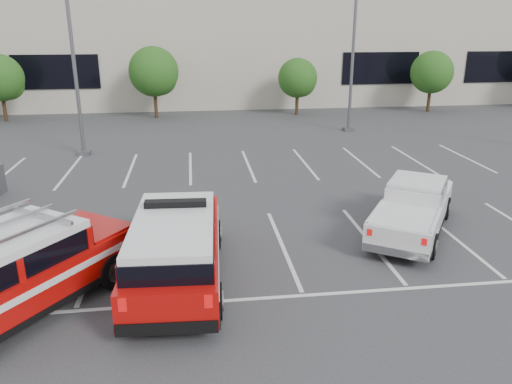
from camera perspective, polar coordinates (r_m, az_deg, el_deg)
ground at (r=14.99m, az=3.05°, el=-6.24°), size 120.00×120.00×0.00m
stall_markings at (r=19.10m, az=0.66°, el=-0.55°), size 23.00×15.00×0.01m
convention_building at (r=45.32m, az=-4.09°, el=16.73°), size 60.00×16.99×13.20m
tree_left at (r=37.67m, az=-27.08°, el=11.39°), size 3.07×3.07×4.42m
tree_mid_left at (r=35.62m, az=-11.45°, el=13.15°), size 3.37×3.37×4.85m
tree_mid_right at (r=36.40m, az=4.89°, el=12.71°), size 2.77×2.77×3.99m
tree_right at (r=39.69m, az=19.53°, el=12.62°), size 3.07×3.07×4.42m
light_pole_left at (r=25.96m, az=-20.25°, el=15.17°), size 0.90×0.60×10.24m
light_pole_mid at (r=30.87m, az=11.08°, el=16.35°), size 0.90×0.60×10.24m
fire_chief_suv at (r=12.86m, az=-9.08°, el=-6.78°), size 2.41×5.92×2.05m
white_pickup at (r=16.52m, az=17.45°, el=-2.26°), size 4.40×5.38×1.61m
ladder_suv at (r=12.57m, az=-26.13°, el=-8.89°), size 5.18×5.97×2.26m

